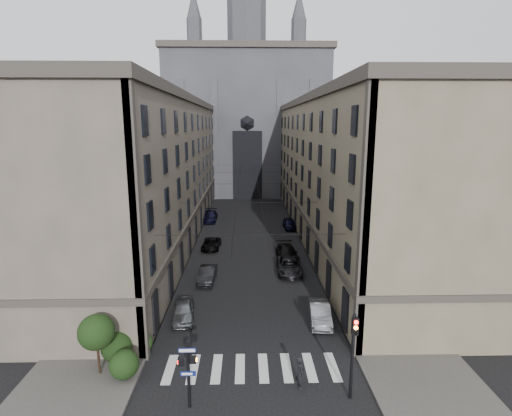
{
  "coord_description": "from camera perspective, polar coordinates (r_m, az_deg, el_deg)",
  "views": [
    {
      "loc": [
        -0.3,
        -17.98,
        15.4
      ],
      "look_at": [
        0.48,
        12.96,
        8.85
      ],
      "focal_mm": 28.0,
      "sensor_mm": 36.0,
      "label": 1
    }
  ],
  "objects": [
    {
      "name": "pedestrian",
      "position": [
        25.64,
        6.32,
        -22.31
      ],
      "size": [
        0.6,
        0.8,
        2.0
      ],
      "primitive_type": "imported",
      "rotation": [
        0.0,
        0.0,
        1.76
      ],
      "color": "black",
      "rests_on": "ground"
    },
    {
      "name": "pedestrian_signal_left",
      "position": [
        23.68,
        -9.69,
        -21.77
      ],
      "size": [
        1.02,
        0.38,
        4.0
      ],
      "color": "black",
      "rests_on": "ground"
    },
    {
      "name": "car_right_midfar",
      "position": [
        46.41,
        4.49,
        -6.43
      ],
      "size": [
        2.55,
        5.62,
        1.59
      ],
      "primitive_type": "imported",
      "rotation": [
        0.0,
        0.0,
        0.06
      ],
      "color": "black",
      "rests_on": "ground"
    },
    {
      "name": "sidewalk_right",
      "position": [
        57.15,
        9.53,
        -3.78
      ],
      "size": [
        7.0,
        80.0,
        0.15
      ],
      "primitive_type": "cube",
      "color": "#383533",
      "rests_on": "ground"
    },
    {
      "name": "car_right_far",
      "position": [
        59.9,
        4.83,
        -2.24
      ],
      "size": [
        1.98,
        4.56,
        1.53
      ],
      "primitive_type": "imported",
      "rotation": [
        0.0,
        0.0,
        0.04
      ],
      "color": "black",
      "rests_on": "ground"
    },
    {
      "name": "sidewalk_left",
      "position": [
        57.03,
        -11.72,
        -3.89
      ],
      "size": [
        7.0,
        80.0,
        0.15
      ],
      "primitive_type": "cube",
      "color": "#383533",
      "rests_on": "ground"
    },
    {
      "name": "car_left_near",
      "position": [
        33.53,
        -10.37,
        -14.22
      ],
      "size": [
        2.21,
        4.42,
        1.45
      ],
      "primitive_type": "imported",
      "rotation": [
        0.0,
        0.0,
        0.12
      ],
      "color": "slate",
      "rests_on": "ground"
    },
    {
      "name": "car_right_near",
      "position": [
        32.95,
        9.12,
        -14.63
      ],
      "size": [
        1.94,
        4.63,
        1.49
      ],
      "primitive_type": "imported",
      "rotation": [
        0.0,
        0.0,
        -0.08
      ],
      "color": "gray",
      "rests_on": "ground"
    },
    {
      "name": "tram_wires",
      "position": [
        54.23,
        -1.11,
        3.3
      ],
      "size": [
        14.0,
        60.0,
        0.43
      ],
      "color": "black",
      "rests_on": "ground"
    },
    {
      "name": "car_left_midfar",
      "position": [
        50.52,
        -6.42,
        -5.12
      ],
      "size": [
        2.34,
        4.71,
        1.28
      ],
      "primitive_type": "imported",
      "rotation": [
        0.0,
        0.0,
        -0.05
      ],
      "color": "black",
      "rests_on": "ground"
    },
    {
      "name": "car_left_far",
      "position": [
        64.62,
        -6.65,
        -1.17
      ],
      "size": [
        2.41,
        5.7,
        1.64
      ],
      "primitive_type": "imported",
      "rotation": [
        0.0,
        0.0,
        -0.02
      ],
      "color": "black",
      "rests_on": "ground"
    },
    {
      "name": "car_left_midnear",
      "position": [
        40.43,
        -6.99,
        -9.42
      ],
      "size": [
        1.75,
        4.5,
        1.46
      ],
      "primitive_type": "imported",
      "rotation": [
        0.0,
        0.0,
        -0.05
      ],
      "color": "black",
      "rests_on": "ground"
    },
    {
      "name": "shrub_cluster",
      "position": [
        28.0,
        -19.72,
        -17.87
      ],
      "size": [
        3.9,
        4.4,
        3.9
      ],
      "color": "black",
      "rests_on": "sidewalk_left"
    },
    {
      "name": "zebra_crossing",
      "position": [
        27.66,
        -0.62,
        -21.87
      ],
      "size": [
        11.0,
        3.2,
        0.01
      ],
      "primitive_type": "cube",
      "color": "beige",
      "rests_on": "ground"
    },
    {
      "name": "building_left",
      "position": [
        55.89,
        -15.1,
        5.32
      ],
      "size": [
        13.6,
        60.6,
        18.85
      ],
      "color": "#494338",
      "rests_on": "ground"
    },
    {
      "name": "traffic_light_right",
      "position": [
        24.03,
        13.72,
        -18.69
      ],
      "size": [
        0.34,
        0.5,
        5.2
      ],
      "color": "black",
      "rests_on": "ground"
    },
    {
      "name": "car_right_midnear",
      "position": [
        42.49,
        4.78,
        -8.24
      ],
      "size": [
        2.71,
        5.58,
        1.53
      ],
      "primitive_type": "imported",
      "rotation": [
        0.0,
        0.0,
        -0.03
      ],
      "color": "black",
      "rests_on": "ground"
    },
    {
      "name": "building_right",
      "position": [
        56.03,
        12.82,
        5.45
      ],
      "size": [
        13.6,
        60.6,
        18.85
      ],
      "color": "brown",
      "rests_on": "ground"
    },
    {
      "name": "gothic_tower",
      "position": [
        92.97,
        -1.29,
        13.43
      ],
      "size": [
        35.0,
        23.0,
        58.0
      ],
      "color": "#2D2D33",
      "rests_on": "ground"
    }
  ]
}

